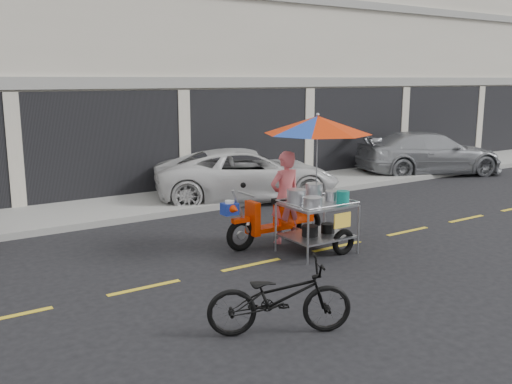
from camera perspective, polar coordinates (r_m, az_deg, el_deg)
ground at (r=11.23m, az=8.12°, el=-5.42°), size 90.00×90.00×0.00m
sidewalk at (r=15.60m, az=-5.46°, el=-0.35°), size 45.00×3.00×0.15m
shophouse_block at (r=21.13m, az=-5.55°, el=14.02°), size 36.00×8.11×10.40m
centerline at (r=11.23m, az=8.12°, el=-5.40°), size 42.00×0.10×0.01m
white_pickup at (r=15.30m, az=-0.89°, el=1.79°), size 5.42×3.91×1.37m
silver_pickup at (r=20.22m, az=16.91°, el=3.73°), size 5.37×3.67×1.44m
near_bicycle at (r=7.34m, az=2.37°, el=-10.49°), size 1.94×1.42×0.97m
food_vendor_rig at (r=10.72m, az=4.87°, el=2.82°), size 2.57×2.07×2.61m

